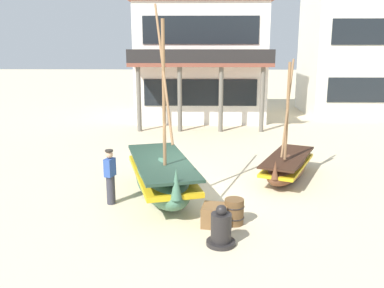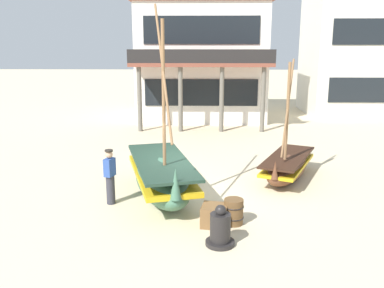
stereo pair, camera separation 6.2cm
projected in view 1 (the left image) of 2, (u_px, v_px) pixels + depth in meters
ground_plane at (191, 193)px, 13.78m from camera, size 120.00×120.00×0.00m
fishing_boat_near_left at (287, 166)px, 15.08m from camera, size 2.55×3.77×4.22m
fishing_boat_centre_large at (162, 177)px, 13.27m from camera, size 2.71×4.75×5.88m
fisherman_by_hull at (110, 177)px, 12.70m from camera, size 0.33×0.41×1.68m
capstan_winch at (221, 229)px, 10.22m from camera, size 0.71×0.71×1.02m
wooden_barrel at (234, 212)px, 11.41m from camera, size 0.56×0.56×0.70m
cargo_crate at (215, 215)px, 11.33m from camera, size 0.77×0.77×0.56m
harbor_building_main at (201, 60)px, 26.78m from camera, size 8.01×8.03×7.24m
harbor_building_annex at (374, 33)px, 27.75m from camera, size 8.93×5.88×10.58m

